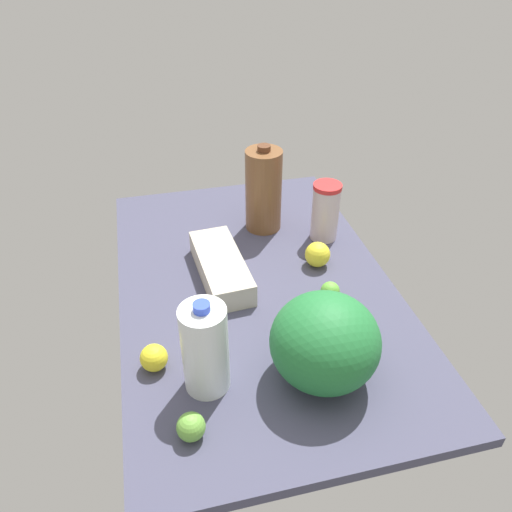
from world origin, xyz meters
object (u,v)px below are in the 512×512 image
tumbler_cup (325,211)px  lime_by_jug (191,427)px  chocolate_milk_jug (264,190)px  lime_far_back (330,291)px  watermelon (325,342)px  egg_carton (221,267)px  lemon_beside_bowl (154,358)px  milk_jug (205,349)px  lemon_near_front (318,254)px

tumbler_cup → lime_by_jug: size_ratio=3.18×
chocolate_milk_jug → lime_by_jug: (-73.78, 33.63, -10.63)cm
chocolate_milk_jug → lime_far_back: chocolate_milk_jug is taller
watermelon → tumbler_cup: bearing=-20.1°
egg_carton → watermelon: watermelon is taller
watermelon → lime_by_jug: (-8.93, 31.03, -7.76)cm
chocolate_milk_jug → lemon_beside_bowl: 67.40cm
chocolate_milk_jug → milk_jug: bearing=155.1°
tumbler_cup → lemon_beside_bowl: bearing=127.1°
lime_by_jug → lemon_near_front: bearing=-41.7°
watermelon → lemon_near_front: watermelon is taller
lime_far_back → lemon_near_front: bearing=-6.3°
lime_by_jug → lemon_beside_bowl: bearing=16.3°
lemon_beside_bowl → lime_far_back: bearing=-74.1°
milk_jug → tumbler_cup: bearing=-42.1°
milk_jug → chocolate_milk_jug: chocolate_milk_jug is taller
egg_carton → watermelon: 44.92cm
egg_carton → lime_by_jug: egg_carton is taller
milk_jug → lime_by_jug: (-12.63, 5.29, -8.17)cm
milk_jug → chocolate_milk_jug: (61.15, -28.33, 2.46)cm
lemon_beside_bowl → milk_jug: bearing=-124.0°
lemon_beside_bowl → lemon_near_front: size_ratio=0.86×
watermelon → egg_carton: bearing=20.9°
tumbler_cup → lemon_near_front: tumbler_cup is taller
egg_carton → tumbler_cup: 38.34cm
lime_far_back → chocolate_milk_jug: bearing=12.2°
chocolate_milk_jug → lime_by_jug: bearing=155.5°
watermelon → lemon_beside_bowl: (11.25, 36.94, -7.51)cm
chocolate_milk_jug → tumbler_cup: bearing=-121.7°
egg_carton → lime_by_jug: size_ratio=5.23×
milk_jug → lime_by_jug: bearing=157.3°
lime_by_jug → lime_far_back: size_ratio=1.13×
watermelon → milk_jug: bearing=81.8°
watermelon → chocolate_milk_jug: 64.96cm
watermelon → lemon_near_front: size_ratio=3.24×
lemon_beside_bowl → tumbler_cup: bearing=-52.9°
watermelon → lemon_beside_bowl: size_ratio=3.77×
lemon_near_front → egg_carton: bearing=88.1°
lemon_beside_bowl → lime_far_back: (13.71, -48.18, -0.59)cm
watermelon → milk_jug: milk_jug is taller
watermelon → milk_jug: (3.70, 25.74, 0.41)cm
chocolate_milk_jug → egg_carton: bearing=141.9°
lemon_beside_bowl → lemon_near_front: 57.81cm
milk_jug → lemon_near_front: milk_jug is taller
egg_carton → chocolate_milk_jug: 31.46cm
watermelon → lime_far_back: watermelon is taller
egg_carton → tumbler_cup: (12.75, -35.64, 6.08)cm
lime_far_back → milk_jug: bearing=119.9°
milk_jug → lemon_beside_bowl: size_ratio=3.70×
egg_carton → lemon_beside_bowl: size_ratio=4.83×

